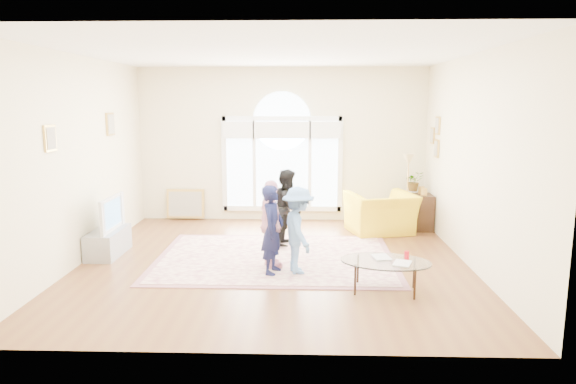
{
  "coord_description": "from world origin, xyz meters",
  "views": [
    {
      "loc": [
        0.47,
        -7.76,
        2.48
      ],
      "look_at": [
        0.21,
        0.3,
        1.07
      ],
      "focal_mm": 32.0,
      "sensor_mm": 36.0,
      "label": 1
    }
  ],
  "objects_px": {
    "tv_console": "(108,242)",
    "coffee_table": "(386,262)",
    "area_rug": "(275,258)",
    "television": "(107,213)",
    "armchair": "(381,213)"
  },
  "relations": [
    {
      "from": "television",
      "to": "coffee_table",
      "type": "relative_size",
      "value": 0.74
    },
    {
      "from": "armchair",
      "to": "tv_console",
      "type": "bearing_deg",
      "value": 3.54
    },
    {
      "from": "tv_console",
      "to": "coffee_table",
      "type": "bearing_deg",
      "value": -19.5
    },
    {
      "from": "area_rug",
      "to": "coffee_table",
      "type": "bearing_deg",
      "value": -42.57
    },
    {
      "from": "area_rug",
      "to": "tv_console",
      "type": "bearing_deg",
      "value": 177.7
    },
    {
      "from": "television",
      "to": "tv_console",
      "type": "bearing_deg",
      "value": -180.0
    },
    {
      "from": "area_rug",
      "to": "armchair",
      "type": "height_order",
      "value": "armchair"
    },
    {
      "from": "area_rug",
      "to": "armchair",
      "type": "xyz_separation_m",
      "value": [
        1.93,
        1.71,
        0.38
      ]
    },
    {
      "from": "area_rug",
      "to": "armchair",
      "type": "distance_m",
      "value": 2.61
    },
    {
      "from": "area_rug",
      "to": "television",
      "type": "relative_size",
      "value": 3.72
    },
    {
      "from": "television",
      "to": "coffee_table",
      "type": "height_order",
      "value": "television"
    },
    {
      "from": "coffee_table",
      "to": "armchair",
      "type": "distance_m",
      "value": 3.15
    },
    {
      "from": "television",
      "to": "armchair",
      "type": "height_order",
      "value": "television"
    },
    {
      "from": "armchair",
      "to": "area_rug",
      "type": "bearing_deg",
      "value": 26.25
    },
    {
      "from": "television",
      "to": "area_rug",
      "type": "bearing_deg",
      "value": -2.3
    }
  ]
}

